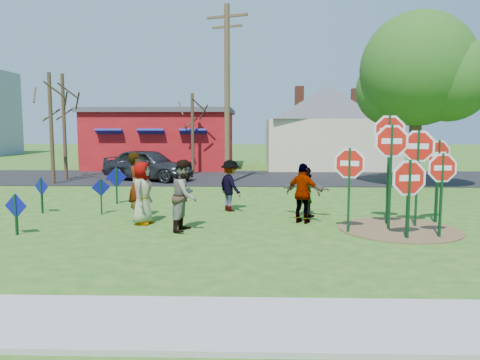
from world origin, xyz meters
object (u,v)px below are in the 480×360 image
at_px(person_b, 137,186).
at_px(utility_pole, 227,91).
at_px(suv, 148,164).
at_px(leafy_tree, 420,75).
at_px(stop_sign_d, 438,161).
at_px(stop_sign_b, 389,141).
at_px(stop_sign_a, 349,171).
at_px(person_a, 142,193).
at_px(stop_sign_c, 418,156).

height_order(person_b, utility_pole, utility_pole).
xyz_separation_m(suv, leafy_tree, (12.58, -2.46, 4.12)).
bearing_deg(utility_pole, stop_sign_d, -54.20).
bearing_deg(suv, stop_sign_b, -117.15).
bearing_deg(stop_sign_a, suv, 141.26).
relative_size(stop_sign_b, person_a, 1.81).
bearing_deg(person_a, stop_sign_b, -81.71).
bearing_deg(stop_sign_c, stop_sign_a, -142.24).
relative_size(person_b, leafy_tree, 0.26).
bearing_deg(person_a, leafy_tree, -45.34).
height_order(stop_sign_b, person_a, stop_sign_b).
bearing_deg(stop_sign_d, person_a, 161.81).
distance_m(stop_sign_a, stop_sign_b, 1.86).
relative_size(stop_sign_d, utility_pole, 0.30).
distance_m(stop_sign_d, utility_pole, 11.30).
height_order(stop_sign_d, person_b, stop_sign_d).
xyz_separation_m(stop_sign_a, stop_sign_b, (1.30, 1.12, 0.72)).
bearing_deg(suv, stop_sign_c, -115.91).
distance_m(stop_sign_c, leafy_tree, 9.15).
xyz_separation_m(stop_sign_d, person_b, (-8.64, 0.41, -0.80)).
distance_m(person_a, leafy_tree, 13.72).
xyz_separation_m(stop_sign_b, stop_sign_d, (1.44, 0.17, -0.55)).
bearing_deg(utility_pole, suv, 163.40).
relative_size(stop_sign_a, stop_sign_c, 0.84).
relative_size(person_b, suv, 0.42).
relative_size(person_b, utility_pole, 0.24).
distance_m(stop_sign_b, person_b, 7.35).
xyz_separation_m(stop_sign_b, person_b, (-7.20, 0.58, -1.34)).
height_order(stop_sign_b, leafy_tree, leafy_tree).
bearing_deg(stop_sign_d, stop_sign_a, -175.22).
bearing_deg(person_a, stop_sign_c, -84.25).
bearing_deg(person_b, stop_sign_b, -102.03).
xyz_separation_m(stop_sign_a, suv, (-7.79, 11.43, -0.78)).
distance_m(stop_sign_a, suv, 13.85).
relative_size(stop_sign_d, suv, 0.54).
relative_size(stop_sign_c, leafy_tree, 0.36).
xyz_separation_m(utility_pole, leafy_tree, (8.50, -1.24, 0.57)).
bearing_deg(stop_sign_b, utility_pole, 132.70).
height_order(stop_sign_d, leafy_tree, leafy_tree).
distance_m(stop_sign_b, utility_pole, 10.57).
bearing_deg(suv, person_b, -147.59).
bearing_deg(person_a, utility_pole, -4.46).
distance_m(stop_sign_a, stop_sign_c, 2.17).
height_order(person_b, leafy_tree, leafy_tree).
height_order(stop_sign_a, stop_sign_d, stop_sign_d).
bearing_deg(stop_sign_d, stop_sign_c, -166.98).
bearing_deg(stop_sign_b, suv, 145.27).
distance_m(stop_sign_c, suv, 14.49).
xyz_separation_m(stop_sign_b, leafy_tree, (3.50, 7.85, 2.62)).
bearing_deg(person_a, stop_sign_a, -92.80).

